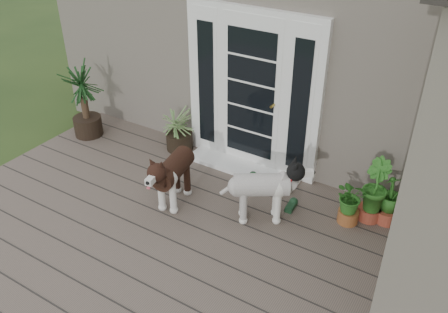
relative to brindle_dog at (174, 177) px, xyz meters
The scene contains 14 objects.
deck 1.15m from the brindle_dog, 59.41° to the right, with size 6.20×4.60×0.12m, color #6B5B4C.
house_main 3.53m from the brindle_dog, 80.65° to the left, with size 7.40×4.00×3.10m, color #665E54.
door_unit 1.50m from the brindle_dog, 74.74° to the left, with size 1.90×0.14×2.15m, color white.
door_step 1.18m from the brindle_dog, 72.07° to the left, with size 1.60×0.40×0.05m, color white.
brindle_dog is the anchor object (origin of this frame).
white_dog 1.08m from the brindle_dog, 14.07° to the left, with size 0.36×0.85×0.71m, color white, non-canonical shape.
spider_plant 1.28m from the brindle_dog, 123.68° to the left, with size 0.65×0.65×0.69m, color #8EA666, non-canonical shape.
yucca 2.28m from the brindle_dog, 162.57° to the left, with size 0.80×0.80×1.16m, color black, non-canonical shape.
herb_a 2.09m from the brindle_dog, 21.05° to the left, with size 0.37×0.37×0.48m, color #23631C.
herb_b 2.34m from the brindle_dog, 23.77° to the left, with size 0.39×0.39×0.58m, color #1B5F1C.
herb_c 2.54m from the brindle_dog, 23.63° to the left, with size 0.31×0.31×0.49m, color #18561A.
sapling 2.84m from the brindle_dog, ahead, with size 0.50×0.50×1.70m, color #2A5D1A, non-canonical shape.
clog_left 1.10m from the brindle_dog, 56.96° to the left, with size 0.12×0.26×0.08m, color #16371B, non-canonical shape.
clog_right 1.46m from the brindle_dog, 26.42° to the left, with size 0.12×0.27×0.08m, color #15351D, non-canonical shape.
Camera 1 is at (2.43, -2.35, 3.69)m, focal length 37.92 mm.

